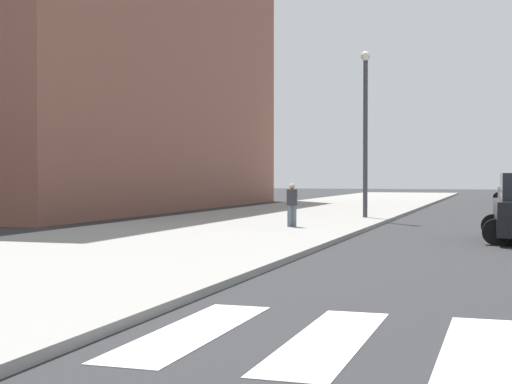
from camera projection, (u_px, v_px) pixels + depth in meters
sidewalk_kerb_west at (212, 231)px, 27.05m from camera, size 10.00×120.00×0.15m
low_rise_brick_west at (74, 62)px, 47.36m from camera, size 16.00×32.00×17.94m
car_silver_fourth at (512, 190)px, 60.12m from camera, size 2.76×4.37×1.94m
pedestrian_walking_west at (292, 203)px, 28.15m from camera, size 0.39×0.39×1.58m
street_lamp at (365, 119)px, 34.36m from camera, size 0.44×0.44×7.38m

